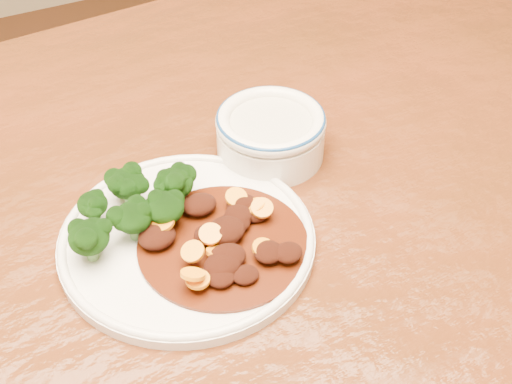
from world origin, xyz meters
name	(u,v)px	position (x,y,z in m)	size (l,w,h in m)	color
dining_table	(150,312)	(0.00, 0.00, 0.67)	(1.57, 1.03, 0.75)	#5C2510
dinner_plate	(187,239)	(0.05, 0.00, 0.76)	(0.24, 0.24, 0.02)	white
broccoli_florets	(138,203)	(0.01, 0.03, 0.79)	(0.13, 0.09, 0.04)	#558544
mince_stew	(223,239)	(0.07, -0.03, 0.77)	(0.16, 0.16, 0.03)	#441207
dip_bowl	(271,132)	(0.18, 0.08, 0.78)	(0.12, 0.12, 0.05)	white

